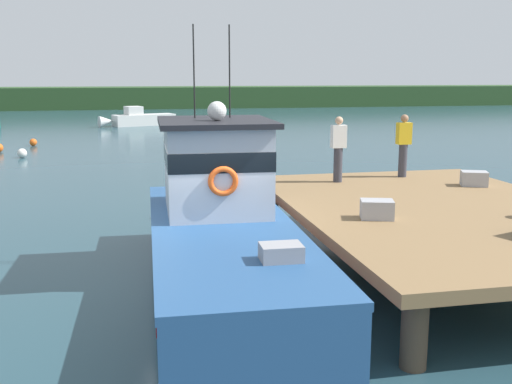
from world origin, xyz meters
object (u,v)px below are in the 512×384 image
mooring_buoy_channel_marker (22,153)px  mooring_buoy_inshore (33,142)px  main_fishing_boat (220,229)px  deckhand_further_back (403,144)px  crate_single_by_cleat (377,209)px  mooring_buoy_outer (213,130)px  moored_boat_near_channel (139,119)px  crate_single_far (474,179)px  deckhand_by_the_boat (338,148)px

mooring_buoy_channel_marker → mooring_buoy_inshore: bearing=92.3°
main_fishing_boat → deckhand_further_back: size_ratio=6.04×
crate_single_by_cleat → mooring_buoy_outer: size_ratio=1.37×
mooring_buoy_channel_marker → crate_single_by_cleat: bearing=-64.3°
main_fishing_boat → mooring_buoy_inshore: bearing=105.7°
deckhand_further_back → moored_boat_near_channel: deckhand_further_back is taller
crate_single_far → deckhand_further_back: size_ratio=0.37×
deckhand_by_the_boat → main_fishing_boat: bearing=-136.1°
main_fishing_boat → deckhand_further_back: bearing=34.6°
deckhand_further_back → moored_boat_near_channel: (-6.20, 32.57, -1.55)m
moored_boat_near_channel → mooring_buoy_channel_marker: moored_boat_near_channel is taller
moored_boat_near_channel → mooring_buoy_outer: bearing=-57.0°
crate_single_by_cleat → mooring_buoy_inshore: (-9.61, 24.50, -1.18)m
crate_single_by_cleat → deckhand_by_the_boat: bearing=81.2°
deckhand_further_back → mooring_buoy_channel_marker: size_ratio=3.72×
crate_single_far → deckhand_by_the_boat: 3.34m
main_fishing_boat → crate_single_by_cleat: (2.87, -0.56, 0.37)m
deckhand_by_the_boat → deckhand_further_back: size_ratio=1.00×
mooring_buoy_channel_marker → moored_boat_near_channel: bearing=71.7°
crate_single_by_cleat → mooring_buoy_channel_marker: crate_single_by_cleat is taller
crate_single_far → crate_single_by_cleat: size_ratio=1.00×
crate_single_by_cleat → mooring_buoy_inshore: 26.34m
crate_single_far → crate_single_by_cleat: 4.54m
crate_single_by_cleat → deckhand_further_back: deckhand_further_back is taller
main_fishing_boat → moored_boat_near_channel: bearing=91.3°
crate_single_far → mooring_buoy_inshore: size_ratio=1.51×
moored_boat_near_channel → main_fishing_boat: bearing=-88.7°
crate_single_far → main_fishing_boat: bearing=-161.8°
main_fishing_boat → mooring_buoy_inshore: (-6.74, 23.94, -0.81)m
deckhand_further_back → mooring_buoy_outer: 25.47m
crate_single_far → mooring_buoy_inshore: (-13.25, 21.80, -1.18)m
main_fishing_boat → mooring_buoy_channel_marker: bearing=109.0°
mooring_buoy_channel_marker → mooring_buoy_outer: same height
moored_boat_near_channel → mooring_buoy_inshore: 13.71m
crate_single_by_cleat → deckhand_by_the_boat: deckhand_by_the_boat is taller
crate_single_far → moored_boat_near_channel: (-7.32, 34.15, -0.87)m
crate_single_far → mooring_buoy_channel_marker: size_ratio=1.37×
crate_single_by_cleat → deckhand_further_back: (2.52, 4.28, 0.68)m
deckhand_by_the_boat → crate_single_by_cleat: bearing=-98.8°
main_fishing_boat → deckhand_by_the_boat: bearing=43.9°
crate_single_far → mooring_buoy_outer: (-2.64, 26.94, -1.16)m
main_fishing_boat → crate_single_far: size_ratio=16.42×
main_fishing_boat → deckhand_further_back: main_fishing_boat is taller
crate_single_far → crate_single_by_cleat: (-3.65, -2.70, -0.00)m
deckhand_by_the_boat → deckhand_further_back: bearing=11.4°
deckhand_further_back → mooring_buoy_inshore: (-12.13, 20.22, -1.86)m
main_fishing_boat → crate_single_by_cleat: 2.94m
main_fishing_boat → deckhand_further_back: (5.39, 3.72, 1.05)m
main_fishing_boat → deckhand_by_the_boat: size_ratio=6.04×
crate_single_by_cleat → deckhand_by_the_boat: size_ratio=0.37×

